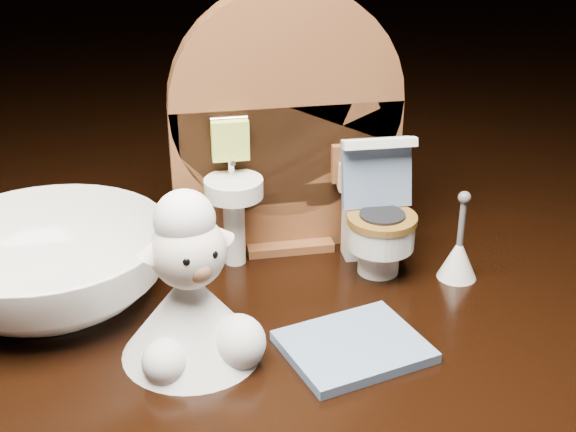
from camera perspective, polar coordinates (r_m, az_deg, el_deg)
The scene contains 6 objects.
backdrop_panel at distance 0.45m, azimuth -0.18°, elevation 5.56°, with size 0.13×0.05×0.15m.
toy_toilet at distance 0.44m, azimuth 6.35°, elevation -0.37°, with size 0.04×0.05×0.08m.
bath_mat at distance 0.38m, azimuth 4.70°, elevation -9.25°, with size 0.06×0.05×0.00m, color slate.
toilet_brush at distance 0.44m, azimuth 12.03°, elevation -2.75°, with size 0.02×0.02×0.05m.
plush_lamb at distance 0.37m, azimuth -6.86°, elevation -5.99°, with size 0.07×0.07×0.08m.
ceramic_bowl at distance 0.43m, azimuth -16.56°, elevation -3.47°, with size 0.12×0.12×0.04m, color white.
Camera 1 is at (-0.08, -0.35, 0.22)m, focal length 50.00 mm.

